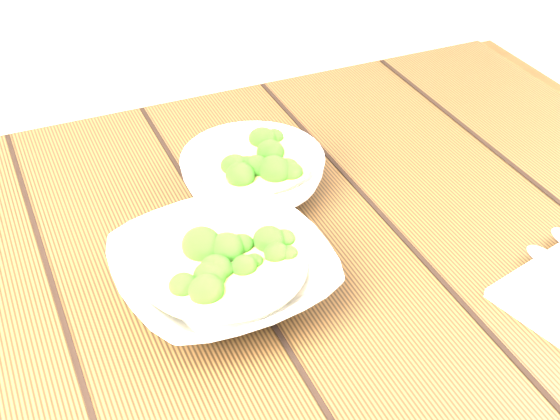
% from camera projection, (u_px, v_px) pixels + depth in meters
% --- Properties ---
extents(table, '(1.20, 0.80, 0.75)m').
position_uv_depth(table, '(253.00, 330.00, 0.98)').
color(table, '#37230F').
rests_on(table, ground).
extents(soup_bowl_front, '(0.25, 0.25, 0.07)m').
position_uv_depth(soup_bowl_front, '(223.00, 273.00, 0.83)').
color(soup_bowl_front, silver).
rests_on(soup_bowl_front, table).
extents(soup_bowl_back, '(0.20, 0.20, 0.07)m').
position_uv_depth(soup_bowl_back, '(253.00, 174.00, 0.99)').
color(soup_bowl_back, silver).
rests_on(soup_bowl_back, table).
extents(trivet, '(0.15, 0.15, 0.03)m').
position_uv_depth(trivet, '(244.00, 229.00, 0.92)').
color(trivet, black).
rests_on(trivet, table).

